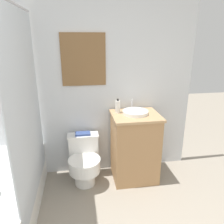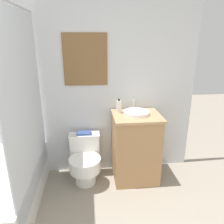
{
  "view_description": "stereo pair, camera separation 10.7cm",
  "coord_description": "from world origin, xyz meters",
  "px_view_note": "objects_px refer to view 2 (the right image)",
  "views": [
    {
      "loc": [
        0.11,
        -0.39,
        1.71
      ],
      "look_at": [
        0.45,
        1.78,
        0.96
      ],
      "focal_mm": 35.0,
      "sensor_mm": 36.0,
      "label": 1
    },
    {
      "loc": [
        0.22,
        -0.4,
        1.71
      ],
      "look_at": [
        0.45,
        1.78,
        0.96
      ],
      "focal_mm": 35.0,
      "sensor_mm": 36.0,
      "label": 2
    }
  ],
  "objects_px": {
    "sink": "(136,113)",
    "book_on_tank": "(84,133)",
    "toilet": "(85,160)",
    "soap_bottle": "(119,107)"
  },
  "relations": [
    {
      "from": "sink",
      "to": "book_on_tank",
      "type": "xyz_separation_m",
      "value": [
        -0.63,
        0.11,
        -0.28
      ]
    },
    {
      "from": "toilet",
      "to": "book_on_tank",
      "type": "height_order",
      "value": "book_on_tank"
    },
    {
      "from": "toilet",
      "to": "sink",
      "type": "bearing_deg",
      "value": 2.14
    },
    {
      "from": "sink",
      "to": "book_on_tank",
      "type": "height_order",
      "value": "sink"
    },
    {
      "from": "toilet",
      "to": "sink",
      "type": "distance_m",
      "value": 0.86
    },
    {
      "from": "book_on_tank",
      "to": "soap_bottle",
      "type": "bearing_deg",
      "value": -5.36
    },
    {
      "from": "sink",
      "to": "toilet",
      "type": "bearing_deg",
      "value": -177.86
    },
    {
      "from": "soap_bottle",
      "to": "toilet",
      "type": "bearing_deg",
      "value": -167.5
    },
    {
      "from": "soap_bottle",
      "to": "book_on_tank",
      "type": "xyz_separation_m",
      "value": [
        -0.43,
        0.04,
        -0.34
      ]
    },
    {
      "from": "book_on_tank",
      "to": "sink",
      "type": "bearing_deg",
      "value": -10.05
    }
  ]
}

